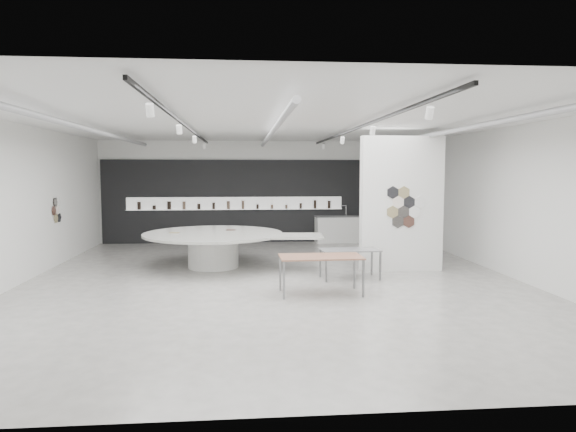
{
  "coord_description": "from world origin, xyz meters",
  "views": [
    {
      "loc": [
        -0.72,
        -12.36,
        2.67
      ],
      "look_at": [
        0.47,
        1.2,
        1.48
      ],
      "focal_mm": 32.0,
      "sensor_mm": 36.0,
      "label": 1
    }
  ],
  "objects": [
    {
      "name": "partition_column",
      "position": [
        3.5,
        1.0,
        1.8
      ],
      "size": [
        2.2,
        0.38,
        3.6
      ],
      "color": "white",
      "rests_on": "ground"
    },
    {
      "name": "room",
      "position": [
        -0.09,
        -0.0,
        2.07
      ],
      "size": [
        12.02,
        14.02,
        3.82
      ],
      "color": "#AFABA5",
      "rests_on": "ground"
    },
    {
      "name": "display_island",
      "position": [
        -1.48,
        1.86,
        0.64
      ],
      "size": [
        5.05,
        4.12,
        0.99
      ],
      "rotation": [
        0.0,
        0.0,
        -0.07
      ],
      "color": "white",
      "rests_on": "ground"
    },
    {
      "name": "sample_table_wood",
      "position": [
        0.95,
        -1.44,
        0.78
      ],
      "size": [
        1.8,
        0.93,
        0.84
      ],
      "rotation": [
        0.0,
        0.0,
        0.02
      ],
      "color": "#8F5F4A",
      "rests_on": "ground"
    },
    {
      "name": "back_wall_display",
      "position": [
        -0.08,
        6.93,
        1.54
      ],
      "size": [
        11.8,
        0.27,
        3.1
      ],
      "color": "black",
      "rests_on": "ground"
    },
    {
      "name": "sample_table_stone",
      "position": [
        1.92,
        0.06,
        0.68
      ],
      "size": [
        1.49,
        0.83,
        0.74
      ],
      "rotation": [
        0.0,
        0.0,
        0.08
      ],
      "color": "gray",
      "rests_on": "ground"
    },
    {
      "name": "kitchen_counter",
      "position": [
        2.85,
        6.55,
        0.5
      ],
      "size": [
        1.79,
        0.77,
        1.39
      ],
      "rotation": [
        0.0,
        0.0,
        0.05
      ],
      "color": "white",
      "rests_on": "ground"
    }
  ]
}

